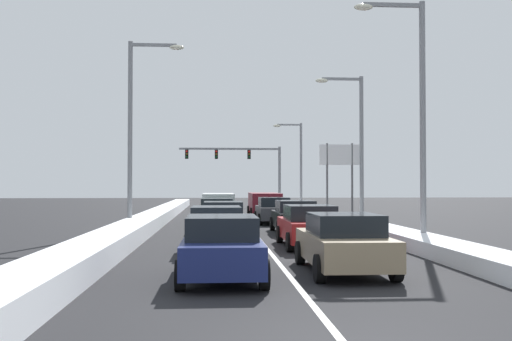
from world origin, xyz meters
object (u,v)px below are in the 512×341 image
sedan_charcoal_right_lane_fourth (274,210)px  sedan_white_center_lane_second (216,228)px  suv_maroon_right_lane_fifth (265,203)px  sedan_red_right_lane_second (309,226)px  sedan_navy_center_lane_nearest (222,247)px  sedan_tan_right_lane_nearest (343,243)px  traffic_light_gantry (244,161)px  street_lamp_right_far (297,157)px  roadside_sign_right (340,162)px  sedan_gray_center_lane_third (223,219)px  street_lamp_left_mid (137,119)px  sedan_green_center_lane_fourth (217,212)px  street_lamp_right_near (414,101)px  street_lamp_right_mid (355,136)px  suv_silver_center_lane_fifth (218,204)px  sedan_black_right_lane_third (295,217)px

sedan_charcoal_right_lane_fourth → sedan_white_center_lane_second: same height
suv_maroon_right_lane_fifth → sedan_red_right_lane_second: bearing=-89.9°
sedan_navy_center_lane_nearest → sedan_white_center_lane_second: bearing=91.2°
sedan_tan_right_lane_nearest → traffic_light_gantry: 46.42m
street_lamp_right_far → roadside_sign_right: 7.74m
sedan_tan_right_lane_nearest → sedan_gray_center_lane_third: 11.14m
sedan_red_right_lane_second → sedan_tan_right_lane_nearest: bearing=-90.9°
sedan_navy_center_lane_nearest → street_lamp_left_mid: size_ratio=0.49×
suv_maroon_right_lane_fifth → roadside_sign_right: size_ratio=0.89×
sedan_green_center_lane_fourth → street_lamp_right_far: 23.14m
sedan_green_center_lane_fourth → street_lamp_right_far: (7.35, 21.58, 3.95)m
street_lamp_right_near → street_lamp_right_mid: size_ratio=1.10×
sedan_white_center_lane_second → suv_silver_center_lane_fifth: suv_silver_center_lane_fifth is taller
sedan_charcoal_right_lane_fourth → traffic_light_gantry: (-0.35, 27.42, 3.96)m
sedan_charcoal_right_lane_fourth → roadside_sign_right: roadside_sign_right is taller
suv_maroon_right_lane_fifth → traffic_light_gantry: traffic_light_gantry is taller
sedan_red_right_lane_second → street_lamp_right_mid: 12.28m
suv_maroon_right_lane_fifth → traffic_light_gantry: (-0.35, 21.31, 3.71)m
sedan_gray_center_lane_third → roadside_sign_right: bearing=64.9°
sedan_red_right_lane_second → street_lamp_right_mid: bearing=68.2°
sedan_red_right_lane_second → sedan_charcoal_right_lane_fourth: same height
street_lamp_right_near → street_lamp_left_mid: (-11.00, 7.29, 0.05)m
sedan_gray_center_lane_third → street_lamp_right_far: street_lamp_right_far is taller
sedan_tan_right_lane_nearest → street_lamp_right_far: size_ratio=0.57×
sedan_green_center_lane_fourth → street_lamp_right_near: size_ratio=0.50×
sedan_red_right_lane_second → roadside_sign_right: roadside_sign_right is taller
sedan_red_right_lane_second → sedan_charcoal_right_lane_fourth: bearing=90.1°
sedan_green_center_lane_fourth → roadside_sign_right: (9.72, 14.24, 3.25)m
traffic_light_gantry → sedan_charcoal_right_lane_fourth: bearing=-89.3°
sedan_black_right_lane_third → street_lamp_right_near: (3.59, -6.00, 4.56)m
street_lamp_right_mid → sedan_white_center_lane_second: bearing=-123.2°
street_lamp_right_mid → roadside_sign_right: street_lamp_right_mid is taller
sedan_white_center_lane_second → traffic_light_gantry: bearing=85.9°
sedan_black_right_lane_third → street_lamp_right_far: size_ratio=0.57×
sedan_white_center_lane_second → sedan_gray_center_lane_third: same height
street_lamp_right_far → sedan_red_right_lane_second: bearing=-97.2°
sedan_charcoal_right_lane_fourth → street_lamp_left_mid: size_ratio=0.49×
sedan_navy_center_lane_nearest → street_lamp_right_mid: (7.50, 17.69, 4.14)m
sedan_navy_center_lane_nearest → street_lamp_right_far: street_lamp_right_far is taller
sedan_navy_center_lane_nearest → sedan_tan_right_lane_nearest: bearing=14.6°
sedan_black_right_lane_third → street_lamp_right_far: bearing=81.8°
sedan_red_right_lane_second → suv_silver_center_lane_fifth: 16.88m
sedan_charcoal_right_lane_fourth → sedan_green_center_lane_fourth: same height
street_lamp_left_mid → sedan_black_right_lane_third: bearing=-9.9°
sedan_green_center_lane_fourth → traffic_light_gantry: traffic_light_gantry is taller
sedan_charcoal_right_lane_fourth → street_lamp_left_mid: (-7.08, -5.35, 4.62)m
suv_maroon_right_lane_fifth → sedan_green_center_lane_fourth: suv_maroon_right_lane_fifth is taller
suv_silver_center_lane_fifth → street_lamp_right_near: street_lamp_right_near is taller
sedan_tan_right_lane_nearest → roadside_sign_right: size_ratio=0.82×
sedan_charcoal_right_lane_fourth → street_lamp_right_near: (3.92, -12.64, 4.56)m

